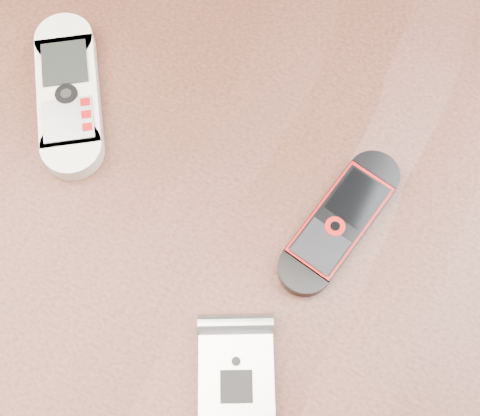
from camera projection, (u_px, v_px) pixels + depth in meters
name	position (u px, v px, depth m)	size (l,w,h in m)	color
ground	(238.00, 354.00, 1.22)	(4.00, 4.00, 0.00)	#472B19
table	(235.00, 250.00, 0.61)	(1.20, 0.80, 0.75)	black
nokia_white	(68.00, 93.00, 0.54)	(0.05, 0.15, 0.02)	silver
nokia_black_red	(340.00, 221.00, 0.50)	(0.04, 0.13, 0.01)	black
motorola_razr	(237.00, 392.00, 0.46)	(0.05, 0.10, 0.02)	#B8B9BD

